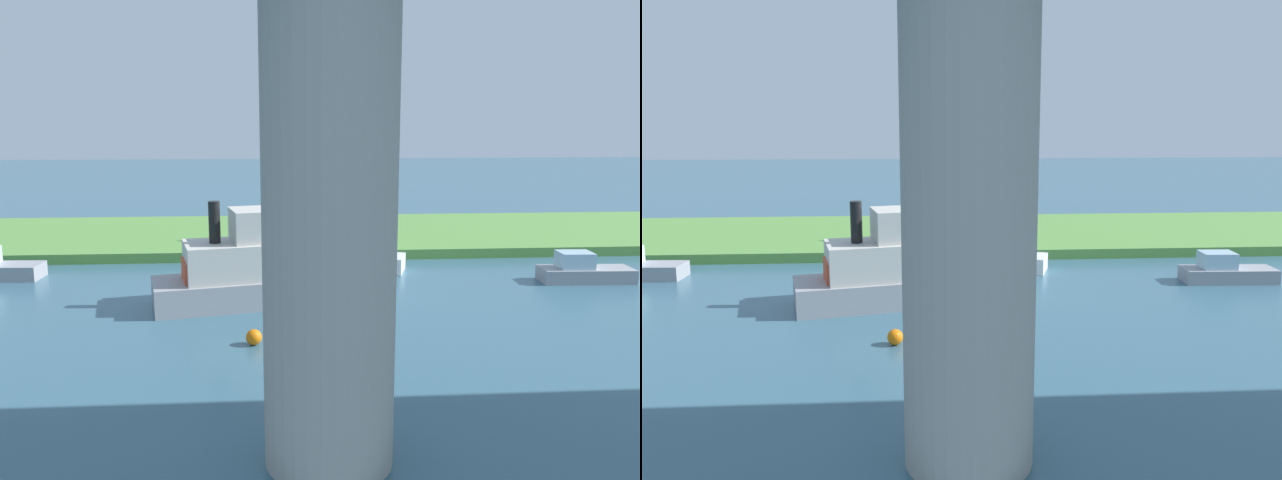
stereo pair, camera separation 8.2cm
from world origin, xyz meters
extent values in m
plane|color=#386075|center=(0.00, 0.00, 0.00)|extent=(160.00, 160.00, 0.00)
cube|color=#5B9342|center=(0.00, -6.00, 0.25)|extent=(80.00, 12.00, 0.50)
cylinder|color=#9E998E|center=(0.60, 19.00, 5.24)|extent=(2.64, 2.64, 10.48)
cylinder|color=#2D334C|center=(4.91, -3.11, 0.78)|extent=(0.29, 0.29, 0.55)
cylinder|color=blue|center=(4.91, -3.11, 1.35)|extent=(0.46, 0.46, 0.60)
sphere|color=tan|center=(4.91, -3.11, 1.77)|extent=(0.24, 0.24, 0.24)
cylinder|color=brown|center=(0.49, -0.52, 0.91)|extent=(0.20, 0.20, 0.81)
cube|color=#99999E|center=(2.34, 7.14, 0.52)|extent=(8.13, 4.21, 1.03)
cube|color=beige|center=(1.92, 7.04, 1.72)|extent=(6.56, 3.62, 1.38)
cube|color=beige|center=(1.33, 6.91, 3.02)|extent=(4.21, 2.76, 1.21)
cylinder|color=black|center=(3.86, 7.47, 3.19)|extent=(0.43, 0.43, 1.55)
cube|color=#D84C2D|center=(4.36, 7.58, 1.42)|extent=(1.68, 1.81, 0.78)
cube|color=#99999E|center=(-11.75, 4.90, 0.31)|extent=(3.98, 1.56, 0.61)
cube|color=silver|center=(-11.23, 4.88, 0.96)|extent=(1.46, 1.17, 0.70)
cube|color=white|center=(-1.99, 1.84, 0.37)|extent=(5.02, 3.08, 0.74)
cube|color=silver|center=(-1.39, 1.65, 1.16)|extent=(2.04, 1.81, 0.84)
sphere|color=orange|center=(2.34, 11.90, 0.25)|extent=(0.50, 0.50, 0.50)
camera|label=1|loc=(1.68, 31.44, 7.01)|focal=36.69mm
camera|label=2|loc=(1.59, 31.45, 7.01)|focal=36.69mm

